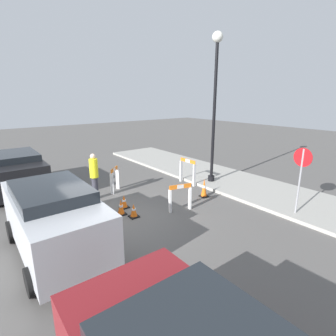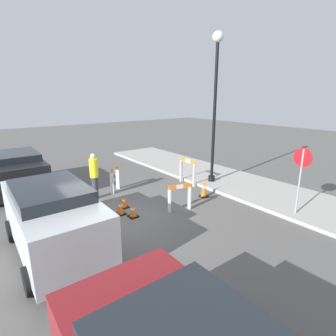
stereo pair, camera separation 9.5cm
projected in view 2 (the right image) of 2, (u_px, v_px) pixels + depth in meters
ground_plane at (110, 220)px, 8.39m from camera, size 60.00×60.00×0.00m
sidewalk_slab at (234, 182)px, 11.92m from camera, size 18.00×3.16×0.12m
streetlamp_post at (215, 91)px, 10.85m from camera, size 0.44×0.44×6.19m
stop_sign at (301, 171)px, 8.21m from camera, size 0.60×0.06×2.17m
barricade_0 at (188, 171)px, 11.69m from camera, size 0.94×0.14×1.14m
barricade_1 at (115, 179)px, 10.80m from camera, size 0.57×0.61×1.02m
barricade_2 at (180, 197)px, 8.94m from camera, size 0.34×0.82×0.96m
traffic_cone_0 at (133, 211)px, 8.55m from camera, size 0.30×0.30×0.46m
traffic_cone_1 at (124, 202)px, 9.27m from camera, size 0.30×0.30×0.47m
traffic_cone_2 at (204, 188)px, 10.23m from camera, size 0.30×0.30×0.74m
traffic_cone_3 at (120, 207)px, 8.73m from camera, size 0.30×0.30×0.53m
person_worker at (94, 174)px, 9.93m from camera, size 0.42×0.42×1.78m
parked_car_0 at (17, 170)px, 10.65m from camera, size 3.93×1.90×1.66m
parked_car_1 at (52, 215)px, 6.44m from camera, size 4.02×1.85×1.78m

